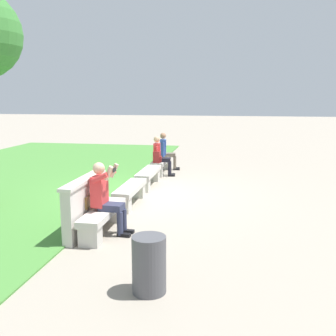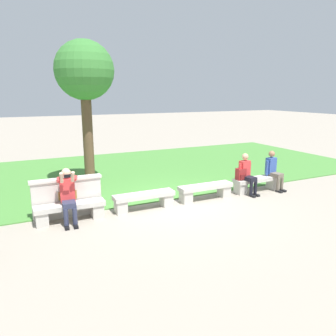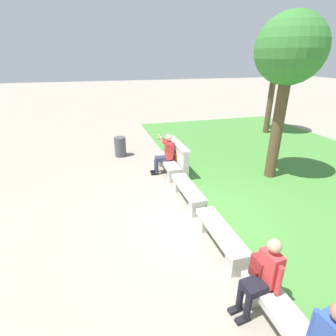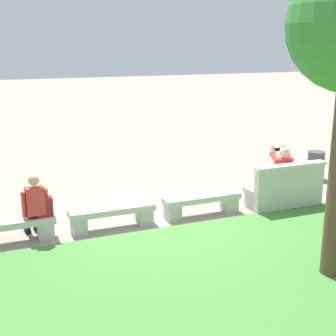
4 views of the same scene
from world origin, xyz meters
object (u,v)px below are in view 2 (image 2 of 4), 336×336
bench_near (144,199)px  bench_far (257,182)px  person_companion (273,169)px  person_photographer (68,193)px  tree_behind_wall (85,74)px  backpack (241,174)px  bench_mid (206,190)px  bench_main (70,210)px  person_distant (247,173)px

bench_near → bench_far: (3.87, 0.00, 0.00)m
bench_near → person_companion: size_ratio=1.33×
person_photographer → tree_behind_wall: tree_behind_wall is taller
bench_far → backpack: 0.75m
bench_mid → person_companion: (2.51, -0.07, 0.38)m
person_photographer → person_companion: bearing=0.1°
person_companion → backpack: 1.25m
bench_far → person_photographer: (-5.84, -0.08, 0.44)m
bench_near → person_companion: (4.44, -0.07, 0.38)m
person_companion → bench_main: bearing=179.4°
bench_far → person_companion: 0.69m
person_companion → tree_behind_wall: tree_behind_wall is taller
bench_mid → person_companion: bearing=-1.5°
person_companion → tree_behind_wall: (-5.20, 3.15, 2.99)m
bench_near → bench_far: bearing=0.0°
bench_mid → backpack: (1.26, -0.00, 0.33)m
person_distant → bench_main: bearing=179.3°
tree_behind_wall → person_companion: bearing=-31.2°
bench_mid → backpack: size_ratio=3.92×
bench_main → tree_behind_wall: bearing=69.1°
person_distant → backpack: person_distant is taller
bench_near → person_distant: 3.40m
bench_main → backpack: (5.14, -0.00, 0.33)m
person_photographer → person_companion: 6.42m
bench_mid → person_photographer: 3.93m
bench_mid → person_photographer: person_photographer is taller
bench_mid → bench_far: bearing=0.0°
tree_behind_wall → bench_mid: bearing=-48.9°
bench_mid → person_distant: size_ratio=1.33×
bench_near → bench_mid: size_ratio=1.00×
person_companion → tree_behind_wall: 6.78m
person_companion → tree_behind_wall: bearing=148.8°
tree_behind_wall → bench_main: bearing=-110.9°
person_photographer → person_companion: person_photographer is taller
person_photographer → bench_main: bearing=64.3°
bench_near → person_photographer: size_ratio=1.27×
person_companion → tree_behind_wall: size_ratio=0.27×
bench_far → person_companion: size_ratio=1.33×
bench_main → bench_mid: 3.87m
person_companion → backpack: person_companion is taller
bench_near → person_photographer: (-1.97, -0.08, 0.44)m
bench_far → bench_main: bearing=180.0°
person_companion → bench_mid: bearing=178.5°
person_photographer → person_distant: 5.35m
bench_main → backpack: bearing=-0.0°
bench_far → person_photographer: size_ratio=1.27×
bench_main → backpack: backpack is taller
person_companion → backpack: bearing=177.0°
bench_mid → bench_far: size_ratio=1.00×
bench_near → person_companion: bearing=-0.8°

